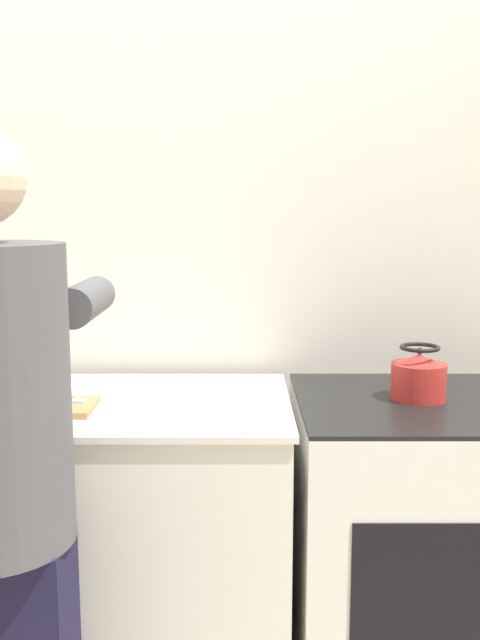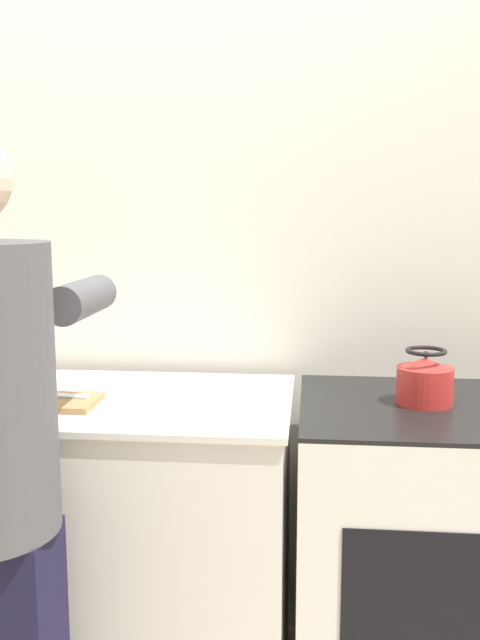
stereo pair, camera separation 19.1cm
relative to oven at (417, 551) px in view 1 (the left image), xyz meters
The scene contains 6 objects.
wall_back 1.19m from the oven, 152.06° to the left, with size 8.00×0.05×2.60m.
counter 1.14m from the oven, behind, with size 1.50×0.66×0.93m.
oven is the anchor object (origin of this frame).
cutting_board 1.21m from the oven, behind, with size 0.33×0.18×0.02m.
knife 1.19m from the oven, behind, with size 0.22×0.05×0.01m.
kettle 0.53m from the oven, 144.04° to the left, with size 0.16×0.16×0.16m.
Camera 1 is at (0.22, -1.67, 1.48)m, focal length 40.00 mm.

